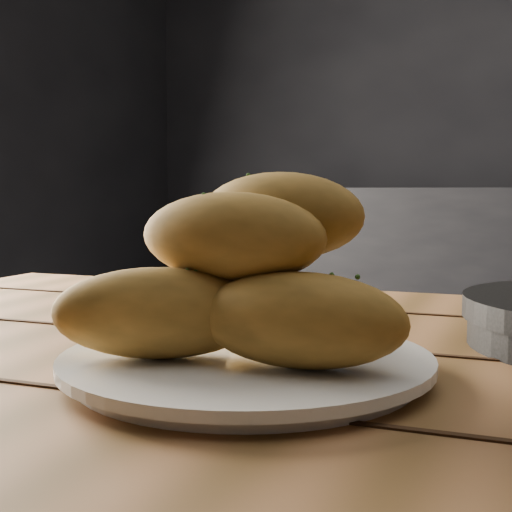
# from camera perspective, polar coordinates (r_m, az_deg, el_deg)

# --- Properties ---
(plate) EXTENTS (0.28, 0.28, 0.02)m
(plate) POSITION_cam_1_polar(r_m,az_deg,el_deg) (0.54, -0.78, -8.70)
(plate) COLOR white
(plate) RESTS_ON table
(bread_rolls) EXTENTS (0.27, 0.23, 0.14)m
(bread_rolls) POSITION_cam_1_polar(r_m,az_deg,el_deg) (0.53, -0.82, -1.69)
(bread_rolls) COLOR #B68132
(bread_rolls) RESTS_ON plate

